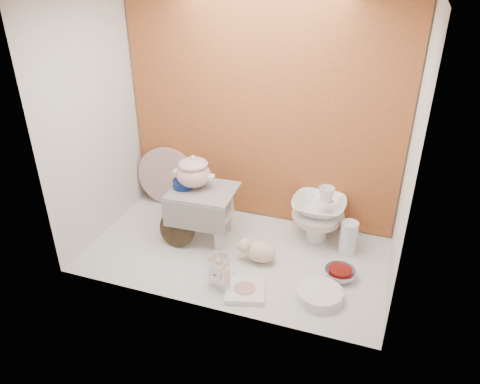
# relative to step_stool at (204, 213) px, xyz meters

# --- Properties ---
(ground) EXTENTS (1.80, 1.80, 0.00)m
(ground) POSITION_rel_step_stool_xyz_m (0.25, -0.11, -0.17)
(ground) COLOR silver
(ground) RESTS_ON ground
(niche_shell) EXTENTS (1.86, 1.03, 1.53)m
(niche_shell) POSITION_rel_step_stool_xyz_m (0.25, 0.07, 0.76)
(niche_shell) COLOR #B3572C
(niche_shell) RESTS_ON ground
(step_stool) EXTENTS (0.41, 0.36, 0.34)m
(step_stool) POSITION_rel_step_stool_xyz_m (0.00, 0.00, 0.00)
(step_stool) COLOR silver
(step_stool) RESTS_ON ground
(soup_tureen) EXTENTS (0.26, 0.26, 0.21)m
(soup_tureen) POSITION_rel_step_stool_xyz_m (-0.07, 0.02, 0.28)
(soup_tureen) COLOR white
(soup_tureen) RESTS_ON step_stool
(cobalt_bowl) EXTENTS (0.14, 0.14, 0.05)m
(cobalt_bowl) POSITION_rel_step_stool_xyz_m (-0.13, -0.01, 0.19)
(cobalt_bowl) COLOR navy
(cobalt_bowl) RESTS_ON step_stool
(floral_platter) EXTENTS (0.43, 0.11, 0.43)m
(floral_platter) POSITION_rel_step_stool_xyz_m (-0.42, 0.32, 0.04)
(floral_platter) COLOR silver
(floral_platter) RESTS_ON ground
(blue_white_vase) EXTENTS (0.31, 0.31, 0.26)m
(blue_white_vase) POSITION_rel_step_stool_xyz_m (-0.24, 0.19, -0.04)
(blue_white_vase) COLOR silver
(blue_white_vase) RESTS_ON ground
(lacquer_tray) EXTENTS (0.24, 0.10, 0.23)m
(lacquer_tray) POSITION_rel_step_stool_xyz_m (-0.12, -0.14, -0.05)
(lacquer_tray) COLOR black
(lacquer_tray) RESTS_ON ground
(mantel_clock) EXTENTS (0.13, 0.09, 0.19)m
(mantel_clock) POSITION_rel_step_stool_xyz_m (0.27, -0.44, -0.08)
(mantel_clock) COLOR silver
(mantel_clock) RESTS_ON ground
(plush_pig) EXTENTS (0.27, 0.21, 0.14)m
(plush_pig) POSITION_rel_step_stool_xyz_m (0.42, -0.14, -0.10)
(plush_pig) COLOR beige
(plush_pig) RESTS_ON ground
(teacup_saucer) EXTENTS (0.19, 0.19, 0.01)m
(teacup_saucer) POSITION_rel_step_stool_xyz_m (0.23, -0.32, -0.16)
(teacup_saucer) COLOR white
(teacup_saucer) RESTS_ON ground
(gold_rim_teacup) EXTENTS (0.14, 0.14, 0.10)m
(gold_rim_teacup) POSITION_rel_step_stool_xyz_m (0.23, -0.32, -0.11)
(gold_rim_teacup) COLOR white
(gold_rim_teacup) RESTS_ON teacup_saucer
(lattice_dish) EXTENTS (0.26, 0.26, 0.03)m
(lattice_dish) POSITION_rel_step_stool_xyz_m (0.42, -0.44, -0.15)
(lattice_dish) COLOR white
(lattice_dish) RESTS_ON ground
(dinner_plate_stack) EXTENTS (0.31, 0.31, 0.06)m
(dinner_plate_stack) POSITION_rel_step_stool_xyz_m (0.82, -0.36, -0.14)
(dinner_plate_stack) COLOR white
(dinner_plate_stack) RESTS_ON ground
(crystal_bowl) EXTENTS (0.23, 0.23, 0.06)m
(crystal_bowl) POSITION_rel_step_stool_xyz_m (0.89, -0.14, -0.14)
(crystal_bowl) COLOR silver
(crystal_bowl) RESTS_ON ground
(clear_glass_vase) EXTENTS (0.11, 0.11, 0.21)m
(clear_glass_vase) POSITION_rel_step_stool_xyz_m (0.90, 0.12, -0.06)
(clear_glass_vase) COLOR silver
(clear_glass_vase) RESTS_ON ground
(porcelain_tower) EXTENTS (0.44, 0.44, 0.38)m
(porcelain_tower) POSITION_rel_step_stool_xyz_m (0.69, 0.21, 0.02)
(porcelain_tower) COLOR white
(porcelain_tower) RESTS_ON ground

